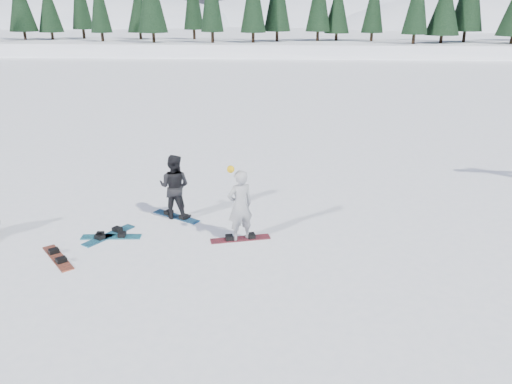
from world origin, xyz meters
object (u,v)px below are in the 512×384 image
(snowboarder_man, at_px, (174,187))
(snowboard_loose_c, at_px, (111,237))
(snowboard_loose_a, at_px, (109,235))
(snowboard_loose_b, at_px, (58,258))
(snowboarder_woman, at_px, (240,205))

(snowboarder_man, distance_m, snowboard_loose_c, 2.15)
(snowboard_loose_a, distance_m, snowboard_loose_b, 1.49)
(snowboard_loose_a, bearing_deg, snowboarder_woman, -58.87)
(snowboard_loose_c, bearing_deg, snowboard_loose_a, 131.36)
(snowboard_loose_c, bearing_deg, snowboard_loose_b, -130.54)
(snowboarder_woman, distance_m, snowboard_loose_a, 3.49)
(snowboard_loose_c, relative_size, snowboard_loose_a, 1.00)
(snowboarder_man, bearing_deg, snowboard_loose_a, 52.34)
(snowboarder_man, xyz_separation_m, snowboard_loose_a, (-1.45, -1.32, -0.89))
(snowboarder_woman, height_order, snowboard_loose_a, snowboarder_woman)
(snowboard_loose_c, xyz_separation_m, snowboard_loose_b, (-0.86, -1.19, 0.00))
(snowboarder_man, bearing_deg, snowboarder_woman, 155.67)
(snowboarder_man, height_order, snowboard_loose_b, snowboarder_man)
(snowboarder_man, height_order, snowboard_loose_c, snowboarder_man)
(snowboard_loose_a, bearing_deg, snowboard_loose_c, -102.98)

